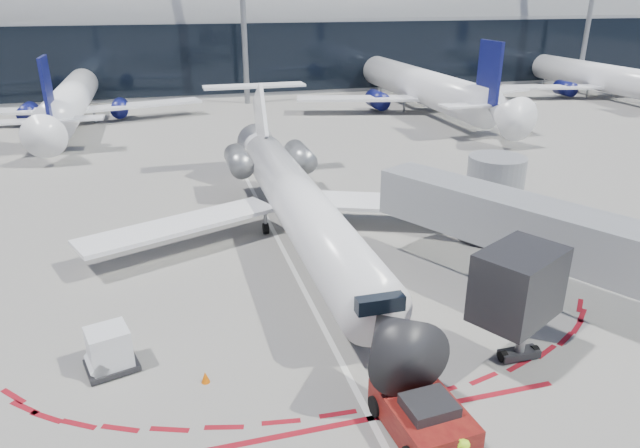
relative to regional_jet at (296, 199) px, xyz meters
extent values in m
plane|color=slate|center=(-1.06, -3.67, -2.49)|extent=(260.00, 260.00, 0.00)
cube|color=silver|center=(-1.06, -1.67, -2.48)|extent=(0.25, 40.00, 0.01)
cube|color=maroon|center=(-1.06, -15.17, -2.48)|extent=(14.00, 0.25, 0.01)
cube|color=gray|center=(-1.06, 61.33, 2.51)|extent=(150.00, 24.00, 10.00)
cylinder|color=gray|center=(-1.06, 61.33, 7.51)|extent=(150.00, 24.00, 24.00)
cube|color=black|center=(-1.06, 49.28, 2.51)|extent=(150.00, 0.20, 9.00)
cube|color=gray|center=(7.94, -8.17, 1.11)|extent=(8.22, 12.61, 2.30)
cube|color=black|center=(4.89, -13.91, 1.11)|extent=(3.86, 3.44, 2.60)
cylinder|color=gray|center=(5.69, -13.51, -1.29)|extent=(0.36, 0.36, 2.40)
cube|color=black|center=(5.69, -13.51, -2.27)|extent=(1.60, 0.60, 0.30)
cylinder|color=gray|center=(10.99, -2.44, -0.09)|extent=(3.20, 3.20, 4.80)
cylinder|color=black|center=(10.99, -2.44, -2.24)|extent=(4.00, 4.00, 0.50)
cylinder|color=white|center=(0.00, -1.23, -0.04)|extent=(2.82, 22.97, 2.82)
cone|color=black|center=(0.00, -14.17, -0.04)|extent=(2.82, 2.92, 2.82)
cone|color=white|center=(0.00, 12.14, -0.04)|extent=(2.82, 3.76, 2.82)
cube|color=black|center=(0.00, -12.50, 0.54)|extent=(1.77, 1.46, 0.57)
cube|color=white|center=(-6.47, 0.34, -0.97)|extent=(11.18, 6.63, 0.32)
cube|color=white|center=(6.47, 0.34, -0.97)|extent=(11.18, 6.63, 0.32)
cube|color=white|center=(0.00, 11.09, 2.47)|extent=(0.26, 4.90, 4.98)
cube|color=white|center=(0.00, 13.28, 4.35)|extent=(7.52, 1.67, 0.17)
cylinder|color=slate|center=(-2.14, 7.96, 0.23)|extent=(1.57, 3.55, 1.57)
cylinder|color=slate|center=(2.14, 7.96, 0.23)|extent=(1.57, 3.55, 1.57)
cylinder|color=black|center=(0.00, -10.83, -2.20)|extent=(0.23, 0.58, 0.58)
cylinder|color=black|center=(-1.57, 1.38, -2.15)|extent=(0.31, 0.67, 0.67)
cylinder|color=black|center=(1.57, 1.38, -2.15)|extent=(0.31, 0.67, 0.67)
cylinder|color=gray|center=(0.00, -10.83, -1.91)|extent=(0.19, 0.19, 1.15)
cube|color=#540C0D|center=(0.34, -16.14, -1.88)|extent=(2.51, 3.72, 1.00)
cube|color=black|center=(0.37, -16.48, -1.21)|extent=(1.66, 1.46, 0.39)
cylinder|color=gray|center=(0.14, -13.71, -2.10)|extent=(0.35, 2.88, 0.11)
cylinder|color=black|center=(1.49, -17.27, -2.13)|extent=(0.37, 0.73, 0.71)
cylinder|color=black|center=(-0.81, -15.02, -2.13)|extent=(0.37, 0.73, 0.71)
cylinder|color=black|center=(1.29, -14.84, -2.13)|extent=(0.37, 0.73, 0.71)
cube|color=black|center=(-9.58, -9.97, -2.32)|extent=(2.19, 2.00, 0.20)
cube|color=silver|center=(-9.58, -9.97, -1.50)|extent=(1.78, 1.72, 1.47)
cylinder|color=black|center=(-10.12, -10.74, -2.40)|extent=(0.14, 0.20, 0.18)
cylinder|color=black|center=(-8.71, -10.35, -2.40)|extent=(0.14, 0.20, 0.18)
cylinder|color=black|center=(-10.45, -9.60, -2.40)|extent=(0.14, 0.20, 0.18)
cylinder|color=black|center=(-9.03, -9.20, -2.40)|extent=(0.14, 0.20, 0.18)
cone|color=#D65804|center=(-6.23, -11.74, -2.27)|extent=(0.32, 0.32, 0.45)
camera|label=1|loc=(-6.76, -29.41, 10.79)|focal=32.00mm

